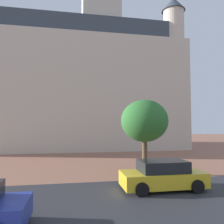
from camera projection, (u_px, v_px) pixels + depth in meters
name	position (u px, v px, depth m)	size (l,w,h in m)	color
ground_plane	(128.00, 197.00, 10.07)	(120.00, 120.00, 0.00)	#93604C
street_asphalt_strip	(133.00, 203.00, 9.27)	(120.00, 7.34, 0.00)	#2D2D33
landmark_building	(80.00, 84.00, 33.31)	(29.00, 14.93, 33.53)	beige
car_yellow	(163.00, 175.00, 11.25)	(4.20, 2.01, 1.46)	gold
tree_curb_far	(144.00, 121.00, 14.84)	(3.15, 3.15, 4.96)	brown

